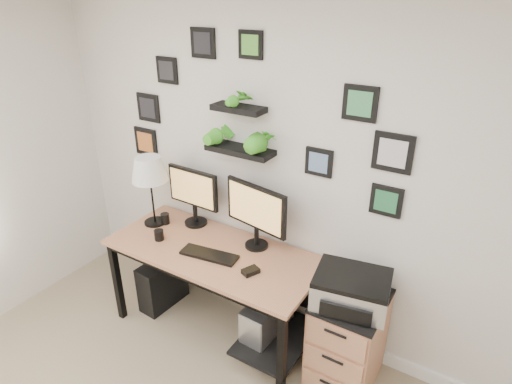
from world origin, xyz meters
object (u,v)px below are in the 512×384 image
Objects in this scene: pc_tower_black at (163,283)px; desk at (220,263)px; monitor_right at (256,211)px; file_cabinet at (347,339)px; pc_tower_grey at (267,325)px; printer at (351,290)px; monitor_left at (193,193)px; table_lamp at (149,171)px; mug at (159,235)px.

desk is at bearing 5.67° from pc_tower_black.
monitor_right is 1.07m from file_cabinet.
file_cabinet reaches higher than pc_tower_grey.
printer reaches higher than pc_tower_black.
monitor_left reaches higher than pc_tower_grey.
monitor_right is 1.27× the size of pc_tower_black.
table_lamp is (-0.29, -0.16, 0.18)m from monitor_left.
table_lamp is at bearing -179.23° from file_cabinet.
monitor_right is at bearing -2.90° from monitor_left.
monitor_left is 0.93× the size of printer.
desk is 3.81× the size of pc_tower_black.
desk is 0.50m from monitor_right.
mug is 0.61m from pc_tower_black.
table_lamp is 1.47m from pc_tower_grey.
pc_tower_grey is 0.69× the size of file_cabinet.
pc_tower_grey is at bearing -14.37° from monitor_left.
mug is (-0.68, -0.30, -0.25)m from monitor_right.
mug is at bearing -173.71° from printer.
table_lamp is at bearing 176.97° from desk.
table_lamp is 0.50m from mug.
monitor_left is at bearing 47.79° from pc_tower_black.
mug is at bearing -172.40° from file_cabinet.
mug is 0.12× the size of file_cabinet.
monitor_left is at bearing 165.63° from pc_tower_grey.
pc_tower_grey is 0.60m from file_cabinet.
pc_tower_black is (-0.22, -0.22, -0.82)m from monitor_left.
file_cabinet is at bearing 6.59° from pc_tower_black.
table_lamp reaches higher than file_cabinet.
monitor_left is at bearing 29.01° from table_lamp.
desk is at bearing 178.85° from pc_tower_grey.
desk reaches higher than file_cabinet.
pc_tower_black is 1.71m from printer.
pc_tower_grey is (0.88, 0.13, -0.57)m from mug.
file_cabinet is (0.59, 0.07, 0.11)m from pc_tower_grey.
printer is at bearing -0.40° from table_lamp.
pc_tower_grey is (1.09, -0.04, -0.99)m from table_lamp.
printer is (1.47, 0.16, -0.02)m from mug.
printer reaches higher than mug.
file_cabinet is at bearing 0.77° from table_lamp.
mug is 1.06m from pc_tower_grey.
pc_tower_black is at bearing 140.52° from mug.
monitor_left is at bearing 172.92° from printer.
pc_tower_black is at bearing -179.37° from pc_tower_grey.
pc_tower_black is at bearing -178.17° from desk.
table_lamp is 1.89m from file_cabinet.
table_lamp reaches higher than desk.
desk is at bearing 16.51° from mug.
monitor_right reaches higher than printer.
printer is at bearing 3.15° from pc_tower_grey.
table_lamp reaches higher than pc_tower_grey.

